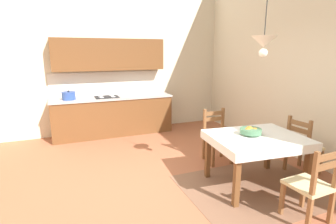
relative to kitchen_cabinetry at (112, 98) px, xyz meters
name	(u,v)px	position (x,y,z in m)	size (l,w,h in m)	color
ground_plane	(165,196)	(0.15, -2.98, -0.91)	(5.99, 7.11, 0.10)	#A86042
wall_back	(113,47)	(0.15, 0.33, 1.17)	(5.99, 0.12, 4.05)	beige
wall_right	(325,45)	(2.90, -2.98, 1.17)	(0.12, 7.11, 4.05)	beige
area_rug	(258,187)	(1.43, -3.35, -0.85)	(2.10, 1.60, 0.01)	brown
kitchen_cabinetry	(112,98)	(0.00, 0.00, 0.00)	(2.73, 0.63, 2.20)	brown
dining_table	(256,144)	(1.43, -3.25, -0.23)	(1.37, 1.15, 0.75)	brown
dining_chair_kitchen_side	(217,137)	(1.40, -2.29, -0.41)	(0.45, 0.45, 0.93)	#D1BC89
dining_chair_camera_side	(312,186)	(1.45, -4.17, -0.41)	(0.44, 0.44, 0.93)	#D1BC89
dining_chair_window_side	(303,147)	(2.40, -3.22, -0.41)	(0.45, 0.45, 0.93)	#D1BC89
fruit_bowl	(251,131)	(1.38, -3.18, -0.04)	(0.30, 0.30, 0.12)	#4C7F5B
pendant_lamp	(264,42)	(1.32, -3.37, 1.17)	(0.32, 0.32, 0.80)	black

